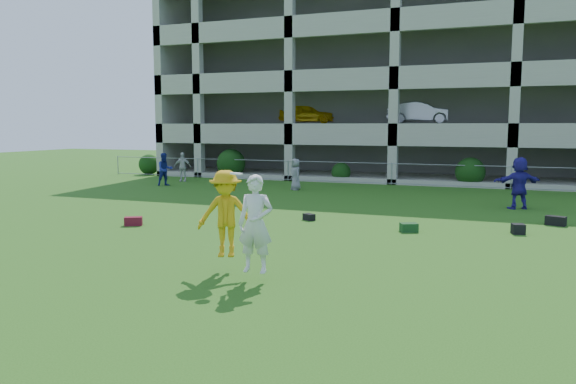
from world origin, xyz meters
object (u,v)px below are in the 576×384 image
at_px(bystander_a, 165,169).
at_px(bystander_d, 519,183).
at_px(bystander_b, 182,167).
at_px(parking_garage, 418,83).
at_px(frisbee_contest, 234,217).
at_px(bystander_c, 296,174).
at_px(crate_d, 518,229).

distance_m(bystander_a, bystander_d, 17.52).
xyz_separation_m(bystander_a, bystander_b, (-0.37, 2.33, -0.04)).
bearing_deg(bystander_b, bystander_d, -32.65).
distance_m(bystander_b, parking_garage, 16.87).
bearing_deg(bystander_d, frisbee_contest, 37.02).
xyz_separation_m(bystander_c, bystander_d, (10.22, -2.82, 0.22)).
distance_m(bystander_d, crate_d, 5.49).
bearing_deg(frisbee_contest, bystander_b, 125.03).
height_order(bystander_a, crate_d, bystander_a).
relative_size(bystander_a, bystander_b, 1.05).
relative_size(bystander_d, crate_d, 5.74).
bearing_deg(frisbee_contest, bystander_d, 65.06).
relative_size(bystander_a, frisbee_contest, 0.86).
bearing_deg(parking_garage, frisbee_contest, -89.16).
relative_size(bystander_c, frisbee_contest, 0.77).
xyz_separation_m(bystander_b, bystander_d, (17.77, -4.46, 0.17)).
height_order(crate_d, parking_garage, parking_garage).
distance_m(bystander_c, crate_d, 13.09).
bearing_deg(bystander_b, bystander_a, -99.49).
distance_m(bystander_d, frisbee_contest, 13.85).
height_order(bystander_c, frisbee_contest, frisbee_contest).
xyz_separation_m(bystander_d, crate_d, (-0.07, -5.42, -0.85)).
height_order(bystander_a, bystander_b, bystander_a).
distance_m(bystander_b, frisbee_contest, 20.78).
bearing_deg(bystander_a, bystander_b, 49.07).
xyz_separation_m(bystander_c, frisbee_contest, (4.38, -15.38, 0.49)).
height_order(bystander_d, crate_d, bystander_d).
relative_size(bystander_c, parking_garage, 0.05).
bearing_deg(parking_garage, bystander_d, -68.22).
bearing_deg(bystander_c, crate_d, 8.17).
relative_size(frisbee_contest, parking_garage, 0.07).
distance_m(bystander_a, parking_garage, 18.26).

